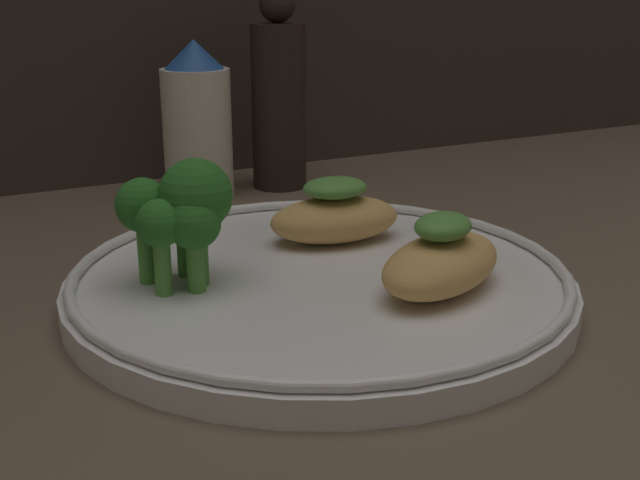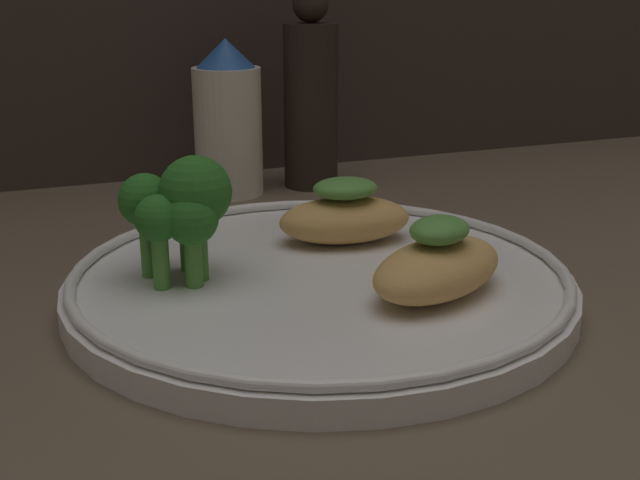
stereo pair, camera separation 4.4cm
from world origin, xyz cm
name	(u,v)px [view 1 (the left image)]	position (x,y,z in cm)	size (l,w,h in cm)	color
ground_plane	(320,306)	(0.00, 0.00, -0.50)	(180.00, 180.00, 1.00)	brown
plate	(320,281)	(0.00, 0.00, 0.99)	(27.80, 27.80, 2.00)	white
grilled_meat_front	(441,261)	(4.55, -4.91, 3.01)	(10.07, 8.28, 4.16)	tan
grilled_meat_middle	(335,215)	(3.57, 4.88, 3.04)	(8.71, 5.65, 4.03)	tan
broccoli_bunch	(180,210)	(-7.12, 1.97, 5.56)	(5.77, 5.29, 6.82)	#4C8E38
sauce_bottle	(197,123)	(1.41, 23.87, 5.97)	(5.47, 5.47, 12.49)	silver
pepper_grinder	(279,99)	(8.55, 23.87, 7.43)	(4.51, 4.51, 16.41)	black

